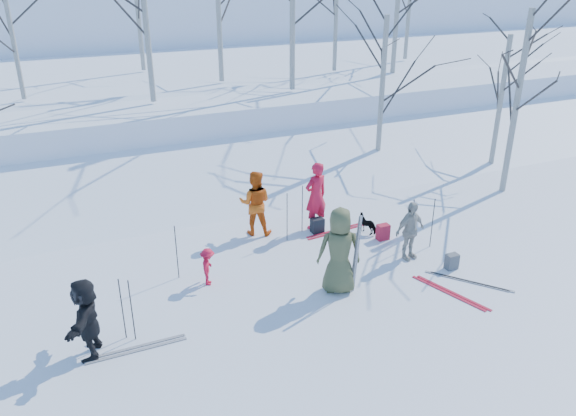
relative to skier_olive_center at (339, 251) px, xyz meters
name	(u,v)px	position (x,y,z in m)	size (l,w,h in m)	color
ground	(315,284)	(-0.37, 0.43, -0.99)	(120.00, 120.00, 0.00)	white
snow_ramp	(220,178)	(-0.37, 7.43, -0.84)	(70.00, 9.50, 1.40)	white
snow_plateau	(155,93)	(-0.37, 17.43, 0.01)	(70.00, 18.00, 2.20)	white
far_hill	(97,27)	(-0.37, 38.43, 1.01)	(90.00, 30.00, 6.00)	white
skier_olive_center	(339,251)	(0.00, 0.00, 0.00)	(0.97, 0.63, 1.99)	#4A4F2F
skier_red_north	(316,196)	(0.97, 3.08, -0.04)	(0.69, 0.46, 1.90)	red
skier_redor_behind	(255,203)	(-0.65, 3.43, -0.10)	(0.87, 0.68, 1.78)	#D35310
skier_red_seated	(208,267)	(-2.57, 1.44, -0.55)	(0.58, 0.33, 0.89)	red
skier_cream_east	(410,231)	(2.30, 0.60, -0.24)	(0.88, 0.37, 1.50)	beige
skier_grey_west	(87,318)	(-5.30, -0.07, -0.20)	(1.48, 0.47, 1.60)	black
dog	(368,224)	(2.15, 2.24, -0.74)	(0.27, 0.60, 0.51)	black
upright_ski_left	(357,255)	(0.30, -0.24, -0.04)	(0.07, 0.02, 1.90)	silver
upright_ski_right	(356,254)	(0.30, -0.18, -0.04)	(0.07, 0.02, 1.90)	silver
ski_pair_a	(337,231)	(1.42, 2.63, -0.98)	(1.91, 0.40, 0.02)	#B3192D
ski_pair_b	(450,293)	(2.22, -1.15, -0.98)	(0.76, 1.87, 0.02)	#B3192D
ski_pair_c	(469,281)	(2.92, -0.94, -0.98)	(1.33, 1.62, 0.02)	silver
ski_pair_d	(137,349)	(-4.53, -0.29, -0.98)	(1.90, 0.21, 0.02)	silver
ski_pole_a	(177,252)	(-3.14, 1.99, -0.32)	(0.02, 0.02, 1.34)	black
ski_pole_b	(412,224)	(2.69, 1.05, -0.32)	(0.02, 0.02, 1.34)	black
ski_pole_c	(287,217)	(-0.05, 2.70, -0.32)	(0.02, 0.02, 1.34)	black
ski_pole_d	(432,223)	(3.18, 0.86, -0.32)	(0.02, 0.02, 1.34)	black
ski_pole_e	(122,309)	(-4.64, 0.16, -0.32)	(0.02, 0.02, 1.34)	black
ski_pole_f	(302,209)	(0.54, 3.01, -0.32)	(0.02, 0.02, 1.34)	black
ski_pole_g	(132,310)	(-4.49, 0.04, -0.32)	(0.02, 0.02, 1.34)	black
backpack_red	(383,232)	(2.29, 1.72, -0.78)	(0.32, 0.22, 0.42)	#AF1B31
backpack_grey	(452,261)	(2.95, -0.27, -0.80)	(0.30, 0.20, 0.38)	#505357
backpack_dark	(317,225)	(0.90, 2.81, -0.79)	(0.34, 0.24, 0.40)	black
birch_plateau_c	(12,33)	(-5.92, 12.87, 3.50)	(3.82, 3.82, 4.59)	silver
birch_plateau_e	(144,7)	(-1.73, 10.59, 4.37)	(5.03, 5.03, 6.33)	silver
birch_plateau_f	(218,1)	(1.62, 13.08, 4.31)	(4.95, 4.95, 6.21)	silver
birch_plateau_g	(336,12)	(7.02, 13.29, 3.71)	(4.10, 4.10, 5.00)	silver
birch_edge_b	(516,105)	(7.69, 3.05, 1.79)	(4.49, 4.49, 5.56)	silver
birch_edge_c	(500,103)	(8.99, 5.01, 1.30)	(3.80, 3.80, 4.58)	silver
birch_edge_e	(382,95)	(5.24, 6.64, 1.60)	(4.23, 4.23, 5.19)	silver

